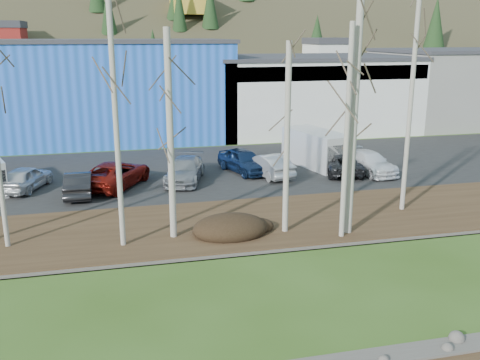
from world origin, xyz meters
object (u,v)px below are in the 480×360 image
object	(u,v)px
car_4	(244,161)
van_white	(319,149)
car_3	(185,170)
car_1	(79,184)
car_2	(115,174)
car_5	(268,165)
car_6	(341,163)
car_7	(369,162)
car_0	(26,178)

from	to	relation	value
car_4	van_white	distance (m)	5.30
van_white	car_4	bearing A→B (deg)	171.40
car_3	van_white	size ratio (longest dim) A/B	0.85
van_white	car_1	bearing A→B (deg)	178.57
car_2	car_4	world-z (taller)	car_4
car_5	car_6	distance (m)	4.71
car_3	van_white	distance (m)	9.40
car_1	car_2	size ratio (longest dim) A/B	0.75
car_6	car_7	size ratio (longest dim) A/B	0.99
car_1	car_4	distance (m)	10.39
car_0	van_white	size ratio (longest dim) A/B	0.71
car_6	car_7	bearing A→B (deg)	-178.26
car_5	car_6	size ratio (longest dim) A/B	0.92
car_3	car_0	bearing A→B (deg)	-165.29
car_2	car_6	bearing A→B (deg)	-152.17
car_5	van_white	distance (m)	4.40
car_6	car_7	distance (m)	1.83
car_3	car_4	bearing A→B (deg)	35.06
car_0	car_2	xyz separation A→B (m)	(4.96, -0.51, 0.06)
car_0	car_2	bearing A→B (deg)	-165.91
car_4	car_6	distance (m)	6.19
car_0	car_1	distance (m)	3.52
car_4	car_7	size ratio (longest dim) A/B	0.95
car_4	car_5	distance (m)	1.80
car_0	car_7	world-z (taller)	car_0
car_0	car_1	bearing A→B (deg)	168.12
car_5	van_white	world-z (taller)	van_white
car_5	car_7	world-z (taller)	car_5
car_0	car_5	world-z (taller)	car_5
car_4	car_7	distance (m)	8.01
car_1	car_7	xyz separation A→B (m)	(17.74, 0.85, 0.01)
car_4	car_7	bearing A→B (deg)	-31.56
car_6	car_7	xyz separation A→B (m)	(1.80, -0.33, 0.03)
car_7	car_5	bearing A→B (deg)	166.18
car_0	van_white	bearing A→B (deg)	-155.45
car_1	car_3	distance (m)	6.23
car_1	car_4	bearing A→B (deg)	-163.72
car_7	van_white	world-z (taller)	van_white
car_5	car_7	size ratio (longest dim) A/B	0.91
car_0	car_3	size ratio (longest dim) A/B	0.84
car_5	car_7	bearing A→B (deg)	160.55
van_white	car_5	bearing A→B (deg)	-170.03
car_0	car_3	bearing A→B (deg)	-162.05
car_2	van_white	world-z (taller)	van_white
car_0	car_6	world-z (taller)	car_0
car_1	car_2	xyz separation A→B (m)	(1.97, 1.35, 0.08)
car_2	car_3	xyz separation A→B (m)	(4.07, 0.19, -0.05)
car_4	car_0	bearing A→B (deg)	167.26
car_0	car_2	world-z (taller)	car_2
car_0	car_3	xyz separation A→B (m)	(9.02, -0.32, 0.01)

